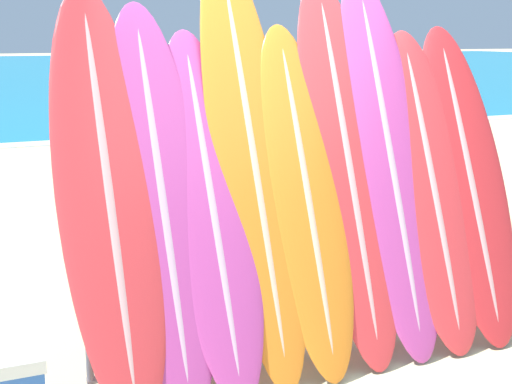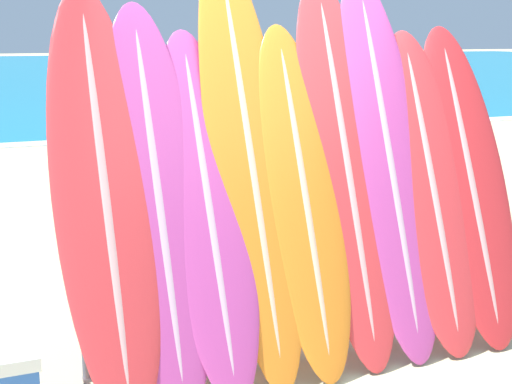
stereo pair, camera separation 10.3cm
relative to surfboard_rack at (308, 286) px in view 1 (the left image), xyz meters
name	(u,v)px [view 1 (the left image)]	position (x,y,z in m)	size (l,w,h in m)	color
surfboard_rack	(308,286)	(0.00, 0.00, 0.00)	(2.69, 0.04, 0.87)	slate
surfboard_slot_0	(108,195)	(-1.17, 0.09, 0.65)	(0.55, 1.08, 2.25)	red
surfboard_slot_1	(161,199)	(-0.88, 0.07, 0.60)	(0.52, 1.00, 2.16)	#B23D8E
surfboard_slot_2	(211,209)	(-0.60, 0.04, 0.53)	(0.50, 0.99, 2.01)	#B23D8E
surfboard_slot_3	(252,160)	(-0.31, 0.14, 0.77)	(0.50, 1.11, 2.50)	orange
surfboard_slot_4	(305,197)	(-0.01, 0.03, 0.54)	(0.50, 0.90, 2.04)	orange
surfboard_slot_5	(347,167)	(0.31, 0.09, 0.69)	(0.54, 0.97, 2.34)	red
surfboard_slot_6	(389,161)	(0.61, 0.09, 0.71)	(0.55, 0.99, 2.37)	#B23D8E
surfboard_slot_7	(431,188)	(0.89, 0.02, 0.53)	(0.57, 0.88, 2.01)	red
surfboard_slot_8	(468,182)	(1.19, 0.03, 0.54)	(0.58, 0.90, 2.03)	red
person_near_water	(126,149)	(-0.42, 2.91, 0.44)	(0.22, 0.28, 1.68)	beige
person_mid_beach	(307,116)	(2.68, 5.21, 0.38)	(0.25, 0.27, 1.58)	tan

